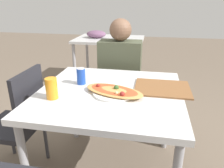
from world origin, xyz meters
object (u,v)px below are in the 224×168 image
(dining_table, at_px, (110,101))
(pizza_main, at_px, (114,91))
(chair_side_left, at_px, (20,119))
(drink_glass, at_px, (52,88))
(chair_far_seated, at_px, (121,83))
(person_seated, at_px, (120,68))
(soda_can, at_px, (81,76))

(dining_table, xyz_separation_m, pizza_main, (0.04, -0.04, 0.10))
(chair_side_left, relative_size, drink_glass, 6.39)
(chair_far_seated, distance_m, person_seated, 0.24)
(drink_glass, bearing_deg, chair_far_seated, 73.05)
(chair_far_seated, distance_m, drink_glass, 1.11)
(dining_table, height_order, pizza_main, pizza_main)
(chair_far_seated, height_order, drink_glass, same)
(chair_far_seated, relative_size, soda_can, 7.11)
(chair_far_seated, relative_size, person_seated, 0.75)
(person_seated, relative_size, soda_can, 9.51)
(person_seated, bearing_deg, chair_side_left, 50.85)
(chair_far_seated, bearing_deg, dining_table, 92.61)
(chair_far_seated, relative_size, drink_glass, 6.39)
(soda_can, bearing_deg, pizza_main, -26.53)
(pizza_main, relative_size, drink_glass, 3.38)
(chair_far_seated, xyz_separation_m, pizza_main, (0.08, -0.87, 0.28))
(dining_table, xyz_separation_m, drink_glass, (-0.35, -0.19, 0.15))
(pizza_main, height_order, drink_glass, drink_glass)
(chair_side_left, bearing_deg, dining_table, -82.53)
(dining_table, bearing_deg, drink_glass, -151.71)
(pizza_main, xyz_separation_m, drink_glass, (-0.39, -0.14, 0.05))
(person_seated, distance_m, soda_can, 0.66)
(dining_table, bearing_deg, person_seated, 93.03)
(soda_can, bearing_deg, drink_glass, -110.37)
(chair_side_left, relative_size, pizza_main, 1.89)
(soda_can, distance_m, drink_glass, 0.30)
(dining_table, bearing_deg, soda_can, 158.00)
(soda_can, height_order, drink_glass, drink_glass)
(dining_table, height_order, chair_far_seated, chair_far_seated)
(pizza_main, distance_m, soda_can, 0.32)
(person_seated, bearing_deg, soda_can, 71.70)
(drink_glass, bearing_deg, person_seated, 71.04)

